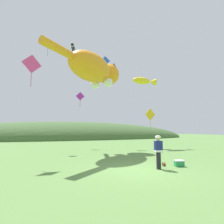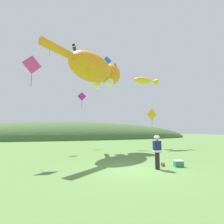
{
  "view_description": "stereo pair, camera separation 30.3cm",
  "coord_description": "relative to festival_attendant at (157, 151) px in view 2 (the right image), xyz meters",
  "views": [
    {
      "loc": [
        -4.38,
        -8.25,
        2.08
      ],
      "look_at": [
        0.0,
        4.0,
        3.39
      ],
      "focal_mm": 28.0,
      "sensor_mm": 36.0,
      "label": 1
    },
    {
      "loc": [
        -4.09,
        -8.35,
        2.08
      ],
      "look_at": [
        0.0,
        4.0,
        3.39
      ],
      "focal_mm": 28.0,
      "sensor_mm": 36.0,
      "label": 2
    }
  ],
  "objects": [
    {
      "name": "ground_plane",
      "position": [
        -1.15,
        0.16,
        -0.95
      ],
      "size": [
        120.0,
        120.0,
        0.0
      ],
      "primitive_type": "plane",
      "color": "#5B8442"
    },
    {
      "name": "distant_hill_ridge",
      "position": [
        -1.15,
        32.47,
        -0.95
      ],
      "size": [
        59.63,
        15.34,
        7.75
      ],
      "color": "#426033",
      "rests_on": "ground"
    },
    {
      "name": "festival_attendant",
      "position": [
        0.0,
        0.0,
        0.0
      ],
      "size": [
        0.46,
        0.32,
        1.77
      ],
      "color": "black",
      "rests_on": "ground"
    },
    {
      "name": "kite_spool",
      "position": [
        0.71,
        0.55,
        -0.85
      ],
      "size": [
        0.13,
        0.21,
        0.21
      ],
      "color": "olive",
      "rests_on": "ground"
    },
    {
      "name": "picnic_cooler",
      "position": [
        1.47,
        0.15,
        -0.77
      ],
      "size": [
        0.56,
        0.44,
        0.36
      ],
      "color": "#268C4C",
      "rests_on": "ground"
    },
    {
      "name": "kite_giant_cat",
      "position": [
        -1.67,
        7.42,
        6.72
      ],
      "size": [
        7.76,
        6.98,
        2.94
      ],
      "color": "orange"
    },
    {
      "name": "kite_fish_windsock",
      "position": [
        5.29,
        10.41,
        7.12
      ],
      "size": [
        3.14,
        0.94,
        0.96
      ],
      "color": "yellow"
    },
    {
      "name": "kite_tube_streamer",
      "position": [
        -3.33,
        10.93,
        10.14
      ],
      "size": [
        0.83,
        1.99,
        0.44
      ],
      "color": "black"
    },
    {
      "name": "kite_diamond_blue",
      "position": [
        1.0,
        12.81,
        10.0
      ],
      "size": [
        1.24,
        0.36,
        2.18
      ],
      "color": "blue"
    },
    {
      "name": "kite_diamond_pink",
      "position": [
        -6.76,
        4.07,
        5.39
      ],
      "size": [
        1.17,
        0.49,
        2.16
      ],
      "color": "#E53F8C"
    },
    {
      "name": "kite_diamond_gold",
      "position": [
        5.42,
        9.37,
        2.87
      ],
      "size": [
        1.45,
        0.28,
        2.37
      ],
      "color": "yellow"
    },
    {
      "name": "kite_diamond_green",
      "position": [
        -5.99,
        11.7,
        10.55
      ],
      "size": [
        0.82,
        0.42,
        1.81
      ],
      "color": "green"
    },
    {
      "name": "kite_diamond_violet",
      "position": [
        -2.18,
        12.61,
        5.09
      ],
      "size": [
        1.04,
        0.1,
        1.94
      ],
      "color": "purple"
    }
  ]
}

